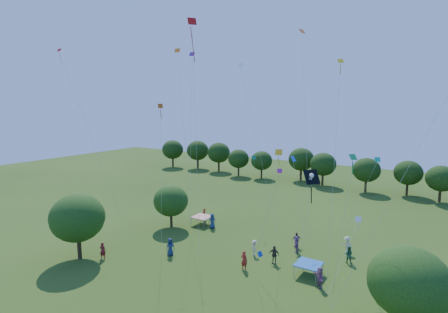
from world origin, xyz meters
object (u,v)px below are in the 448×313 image
near_tree_north (171,201)px  tent_red_stripe (202,217)px  pirate_kite (311,179)px  near_tree_west (77,218)px  near_tree_east (409,282)px  red_high_kite (193,64)px  tent_blue (309,264)px

near_tree_north → tent_red_stripe: near_tree_north is taller
near_tree_north → pirate_kite: 24.25m
near_tree_west → near_tree_north: (1.74, 11.87, -0.82)m
near_tree_east → near_tree_north: bearing=163.2°
near_tree_east → tent_red_stripe: size_ratio=2.86×
red_high_kite → tent_red_stripe: bearing=122.9°
near_tree_north → red_high_kite: (8.99, -6.85, 15.39)m
near_tree_east → pirate_kite: bearing=-163.2°
near_tree_west → tent_blue: near_tree_west is taller
near_tree_west → tent_blue: bearing=23.4°
near_tree_north → tent_blue: bearing=-9.0°
near_tree_west → near_tree_east: 28.97m
near_tree_north → red_high_kite: red_high_kite is taller
pirate_kite → tent_red_stripe: bearing=145.0°
near_tree_north → red_high_kite: bearing=-37.3°
near_tree_north → tent_red_stripe: size_ratio=2.44×
near_tree_west → tent_red_stripe: 15.66m
near_tree_north → tent_red_stripe: 4.58m
near_tree_west → near_tree_north: size_ratio=1.23×
near_tree_east → pirate_kite: 8.94m
red_high_kite → near_tree_east: bearing=-4.2°
near_tree_east → tent_blue: bearing=147.8°
near_tree_west → red_high_kite: red_high_kite is taller
pirate_kite → red_high_kite: 15.00m
tent_red_stripe → tent_blue: (16.02, -5.78, 0.00)m
near_tree_east → tent_blue: size_ratio=2.86×
near_tree_west → tent_red_stripe: bearing=73.0°
red_high_kite → pirate_kite: bearing=-14.7°
tent_red_stripe → pirate_kite: 24.15m
near_tree_west → near_tree_east: near_tree_west is taller
tent_red_stripe → tent_blue: 17.03m
tent_blue → near_tree_north: bearing=171.0°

